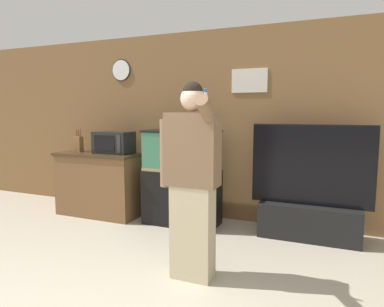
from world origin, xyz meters
The scene contains 7 objects.
wall_back_paneled centered at (0.00, 3.15, 1.30)m, with size 10.00×0.08×2.60m.
counter_island centered at (-1.70, 2.62, 0.46)m, with size 1.25×0.60×0.91m.
microwave centered at (-1.46, 2.65, 1.06)m, with size 0.54×0.33×0.31m.
knife_block centered at (-2.06, 2.61, 1.03)m, with size 0.11×0.09×0.34m.
aquarium_on_stand centered at (-0.42, 2.68, 0.63)m, with size 0.99×0.47×1.26m.
tv_on_stand centered at (1.19, 2.76, 0.39)m, with size 1.38×0.40×1.35m.
person_standing centered at (0.28, 1.34, 0.91)m, with size 0.55×0.42×1.75m.
Camera 1 is at (1.42, -1.38, 1.50)m, focal length 32.00 mm.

